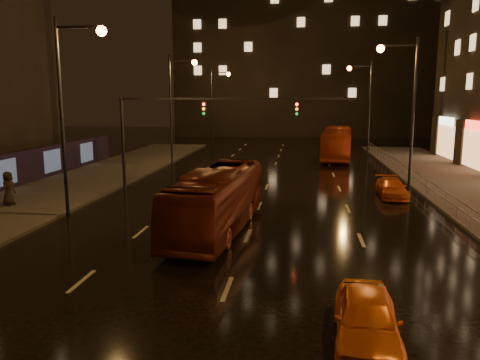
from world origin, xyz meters
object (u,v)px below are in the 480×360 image
object	(u,v)px
bus_curb	(337,143)
taxi_far	(391,188)
bus_red	(218,200)
pedestrian_c	(8,188)
taxi_near	(367,319)

from	to	relation	value
bus_curb	taxi_far	size ratio (longest dim) A/B	2.91
bus_red	taxi_far	world-z (taller)	bus_red
bus_red	taxi_far	bearing A→B (deg)	47.32
bus_red	pedestrian_c	world-z (taller)	bus_red
bus_curb	taxi_near	xyz separation A→B (m)	(-2.00, -37.41, -0.94)
bus_red	pedestrian_c	xyz separation A→B (m)	(-12.54, 2.96, -0.33)
pedestrian_c	taxi_far	bearing A→B (deg)	-79.61
bus_curb	pedestrian_c	distance (m)	31.74
bus_curb	taxi_near	world-z (taller)	bus_curb
bus_red	taxi_near	xyz separation A→B (m)	(5.50, -9.83, -0.77)
bus_red	pedestrian_c	distance (m)	12.89
bus_red	taxi_near	world-z (taller)	bus_red
bus_red	pedestrian_c	bearing A→B (deg)	171.51
taxi_near	pedestrian_c	size ratio (longest dim) A/B	2.06
taxi_near	bus_red	bearing A→B (deg)	123.22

